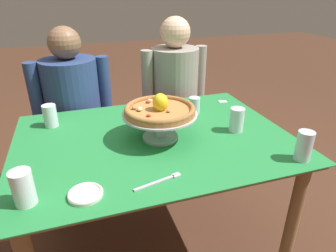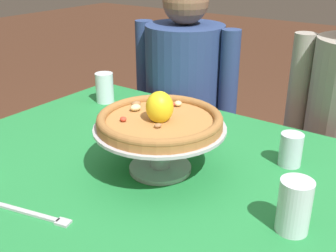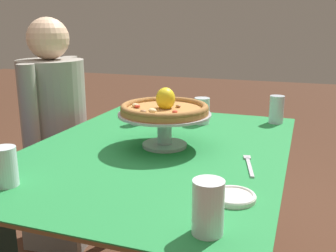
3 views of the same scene
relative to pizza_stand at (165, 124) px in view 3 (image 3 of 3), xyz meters
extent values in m
cylinder|color=olive|center=(0.54, -0.37, -0.47)|extent=(0.06, 0.06, 0.70)
cylinder|color=olive|center=(0.54, 0.41, -0.47)|extent=(0.06, 0.06, 0.70)
cube|color=olive|center=(-0.02, 0.02, -0.11)|extent=(1.25, 0.89, 0.02)
cube|color=#237F3D|center=(-0.02, 0.02, -0.09)|extent=(1.29, 0.93, 0.00)
cylinder|color=#B7B7C1|center=(0.00, 0.00, -0.08)|extent=(0.17, 0.17, 0.01)
cylinder|color=#B7B7C1|center=(0.00, 0.00, -0.02)|extent=(0.05, 0.05, 0.11)
cylinder|color=#B7B7C1|center=(0.00, 0.00, 0.04)|extent=(0.35, 0.35, 0.01)
cylinder|color=#AD753D|center=(0.00, 0.00, 0.05)|extent=(0.33, 0.33, 0.02)
torus|color=olive|center=(0.00, 0.00, 0.06)|extent=(0.33, 0.33, 0.02)
ellipsoid|color=beige|center=(-0.09, 0.01, 0.07)|extent=(0.03, 0.04, 0.02)
ellipsoid|color=#996B42|center=(0.03, -0.04, 0.07)|extent=(0.02, 0.02, 0.01)
ellipsoid|color=beige|center=(-0.02, 0.11, 0.07)|extent=(0.03, 0.03, 0.01)
ellipsoid|color=#C63D28|center=(-0.03, 0.10, 0.07)|extent=(0.03, 0.03, 0.01)
ellipsoid|color=#C63D28|center=(-0.07, -0.06, 0.07)|extent=(0.03, 0.03, 0.01)
ellipsoid|color=#996B42|center=(-0.11, 0.04, 0.07)|extent=(0.03, 0.03, 0.01)
ellipsoid|color=tan|center=(0.01, 0.01, 0.07)|extent=(0.03, 0.03, 0.01)
ellipsoid|color=#C63D28|center=(0.00, -0.01, 0.07)|extent=(0.04, 0.03, 0.02)
ellipsoid|color=yellow|center=(0.00, 0.00, 0.09)|extent=(0.10, 0.10, 0.08)
cylinder|color=white|center=(-0.56, -0.30, -0.03)|extent=(0.07, 0.07, 0.13)
cylinder|color=silver|center=(-0.56, -0.30, -0.05)|extent=(0.06, 0.06, 0.09)
cylinder|color=silver|center=(0.51, -0.37, -0.02)|extent=(0.07, 0.07, 0.13)
cylinder|color=silver|center=(0.51, -0.37, -0.05)|extent=(0.06, 0.06, 0.09)
cylinder|color=silver|center=(-0.50, 0.30, -0.03)|extent=(0.07, 0.07, 0.12)
cylinder|color=silver|center=(-0.50, 0.30, -0.05)|extent=(0.06, 0.06, 0.07)
cylinder|color=silver|center=(0.27, 0.23, -0.04)|extent=(0.06, 0.06, 0.09)
cylinder|color=silver|center=(0.27, 0.23, -0.06)|extent=(0.06, 0.06, 0.06)
cylinder|color=silver|center=(0.38, -0.04, -0.03)|extent=(0.07, 0.07, 0.12)
cylinder|color=silver|center=(0.38, -0.04, -0.07)|extent=(0.06, 0.06, 0.04)
cylinder|color=silver|center=(-0.37, -0.33, -0.08)|extent=(0.12, 0.12, 0.01)
torus|color=white|center=(-0.37, -0.33, -0.08)|extent=(0.12, 0.12, 0.01)
cube|color=#B7B7C1|center=(-0.12, -0.34, -0.09)|extent=(0.17, 0.05, 0.01)
cube|color=#B7B7C1|center=(-0.03, -0.31, -0.09)|extent=(0.04, 0.03, 0.01)
cube|color=white|center=(0.51, 0.34, -0.09)|extent=(0.06, 0.05, 0.00)
cube|color=gray|center=(0.33, 0.73, -0.60)|extent=(0.31, 0.34, 0.44)
cylinder|color=gray|center=(0.33, 0.73, -0.10)|extent=(0.36, 0.36, 0.57)
sphere|color=beige|center=(0.33, 0.73, 0.29)|extent=(0.21, 0.21, 0.21)
cylinder|color=gray|center=(0.13, 0.71, -0.06)|extent=(0.08, 0.08, 0.48)
cylinder|color=gray|center=(0.53, 0.75, -0.06)|extent=(0.08, 0.08, 0.48)
camera|label=1|loc=(-0.35, -1.19, 0.57)|focal=31.37mm
camera|label=2|loc=(0.59, -0.78, 0.47)|focal=43.92mm
camera|label=3|loc=(-1.33, -0.48, 0.37)|focal=41.94mm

